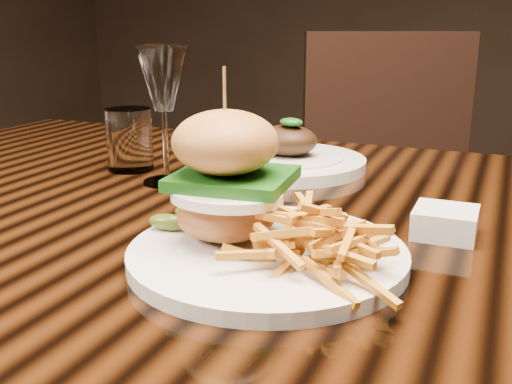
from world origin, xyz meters
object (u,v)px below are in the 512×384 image
at_px(burger_plate, 260,214).
at_px(far_dish, 287,158).
at_px(dining_table, 306,270).
at_px(chair_far, 393,192).
at_px(wine_glass, 163,83).

distance_m(burger_plate, far_dish, 0.38).
height_order(dining_table, burger_plate, burger_plate).
relative_size(dining_table, chair_far, 1.68).
height_order(dining_table, wine_glass, wine_glass).
bearing_deg(chair_far, far_dish, -119.19).
bearing_deg(chair_far, dining_table, -111.42).
distance_m(dining_table, wine_glass, 0.33).
bearing_deg(burger_plate, far_dish, 113.05).
distance_m(dining_table, far_dish, 0.25).
bearing_deg(wine_glass, chair_far, 77.41).
bearing_deg(wine_glass, dining_table, -13.24).
relative_size(wine_glass, far_dish, 0.79).
bearing_deg(far_dish, chair_far, 85.42).
xyz_separation_m(far_dish, chair_far, (0.05, 0.68, -0.23)).
distance_m(wine_glass, far_dish, 0.24).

